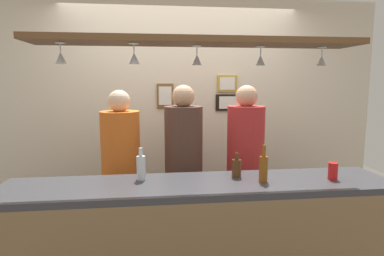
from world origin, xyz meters
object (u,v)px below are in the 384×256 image
Objects in this scene: bottle_beer_brown_stubby at (237,168)px; picture_frame_lower_pair at (229,102)px; person_middle_brown_shirt at (184,159)px; person_left_orange_shirt at (121,164)px; bottle_soda_clear at (141,167)px; picture_frame_upper_small at (227,84)px; picture_frame_crest at (165,96)px; drink_can at (333,171)px; person_right_red_shirt at (245,158)px; bottle_beer_amber_tall at (263,168)px.

picture_frame_lower_pair reaches higher than bottle_beer_brown_stubby.
picture_frame_lower_pair is at bearing 50.19° from person_middle_brown_shirt.
picture_frame_lower_pair is (1.13, 0.69, 0.49)m from person_left_orange_shirt.
bottle_soda_clear is 1.67m from picture_frame_upper_small.
bottle_beer_brown_stubby is (0.33, -0.61, 0.08)m from person_middle_brown_shirt.
bottle_beer_brown_stubby is 1.46m from picture_frame_crest.
picture_frame_upper_small is 0.69m from picture_frame_crest.
bottle_beer_brown_stubby is at bearing -99.61° from picture_frame_upper_small.
picture_frame_upper_small is at bearing 180.00° from picture_frame_lower_pair.
picture_frame_upper_small reaches higher than person_left_orange_shirt.
picture_frame_crest is (-0.46, 1.30, 0.47)m from bottle_beer_brown_stubby.
person_left_orange_shirt is 9.13× the size of bottle_beer_brown_stubby.
drink_can is (0.99, -0.75, 0.07)m from person_middle_brown_shirt.
person_right_red_shirt is at bearing 0.00° from person_left_orange_shirt.
bottle_soda_clear is at bearing 169.59° from bottle_beer_amber_tall.
picture_frame_lower_pair is (0.09, 1.44, 0.36)m from bottle_beer_amber_tall.
person_right_red_shirt is 7.65× the size of picture_frame_upper_small.
person_left_orange_shirt reaches higher than bottle_soda_clear.
bottle_soda_clear reaches higher than drink_can.
person_middle_brown_shirt is 0.57m from person_right_red_shirt.
person_left_orange_shirt is 1.41m from picture_frame_lower_pair.
picture_frame_crest is (-1.13, 1.44, 0.48)m from drink_can.
person_left_orange_shirt is at bearing 180.00° from person_right_red_shirt.
person_right_red_shirt is 1.13m from picture_frame_crest.
person_middle_brown_shirt reaches higher than picture_frame_lower_pair.
person_middle_brown_shirt is 1.00× the size of person_right_red_shirt.
picture_frame_crest is (-0.13, 0.69, 0.54)m from person_middle_brown_shirt.
bottle_beer_amber_tall is 0.51m from drink_can.
person_right_red_shirt is at bearing 83.33° from bottle_beer_amber_tall.
person_left_orange_shirt is at bearing 145.29° from bottle_beer_brown_stubby.
person_middle_brown_shirt reaches higher than person_left_orange_shirt.
picture_frame_upper_small is (-0.03, 0.00, 0.21)m from picture_frame_lower_pair.
person_middle_brown_shirt is 1.11m from picture_frame_upper_small.
person_right_red_shirt is 13.80× the size of drink_can.
person_middle_brown_shirt is at bearing -129.81° from picture_frame_lower_pair.
bottle_beer_amber_tall is 1.62m from picture_frame_crest.
bottle_beer_brown_stubby is 0.78× the size of bottle_soda_clear.
bottle_beer_amber_tall is at bearing -35.71° from person_left_orange_shirt.
bottle_beer_amber_tall is (1.04, -0.75, 0.13)m from person_left_orange_shirt.
person_left_orange_shirt is 0.56m from person_middle_brown_shirt.
bottle_beer_brown_stubby is at bearing -70.52° from picture_frame_crest.
person_right_red_shirt is 0.83m from picture_frame_lower_pair.
drink_can is at bearing -6.83° from bottle_soda_clear.
bottle_beer_brown_stubby is at bearing -1.70° from bottle_soda_clear.
bottle_soda_clear is 0.77× the size of picture_frame_lower_pair.
bottle_beer_amber_tall is 1.48m from picture_frame_lower_pair.
drink_can is 1.56m from picture_frame_lower_pair.
picture_frame_upper_small is at bearing 0.00° from picture_frame_crest.
drink_can is at bearing -73.78° from picture_frame_lower_pair.
person_middle_brown_shirt is at bearing -0.00° from person_left_orange_shirt.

